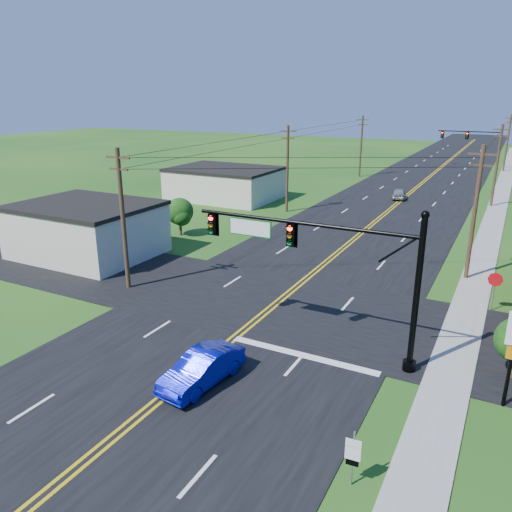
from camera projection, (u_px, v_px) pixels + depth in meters
The scene contains 19 objects.
ground at pixel (143, 410), 19.91m from camera, with size 260.00×260.00×0.00m, color #154714.
road_main at pixel (406, 195), 62.03m from camera, with size 16.00×220.00×0.04m, color black.
road_cross at pixel (273, 303), 30.02m from camera, with size 70.00×10.00×0.04m, color black.
sidewalk at pixel (493, 222), 48.97m from camera, with size 2.00×160.00×0.08m, color gray.
signal_mast_main at pixel (321, 258), 23.27m from camera, with size 11.30×0.60×7.48m.
signal_mast_far at pixel (472, 141), 83.94m from camera, with size 10.98×0.60×7.48m.
cream_bldg_near at pixel (87, 229), 38.57m from camera, with size 10.20×8.20×4.10m.
cream_bldg_far at pixel (225, 183), 59.73m from camera, with size 12.20×9.20×3.70m.
utility_pole_left_a at pixel (123, 217), 31.06m from camera, with size 1.80×0.28×9.00m.
utility_pole_left_b at pixel (287, 167), 52.12m from camera, with size 1.80×0.28×9.00m.
utility_pole_left_c at pixel (361, 145), 74.87m from camera, with size 1.80×0.28×9.00m.
utility_pole_right_a at pixel (475, 211), 32.66m from camera, with size 1.80×0.28×9.00m.
utility_pole_right_b at pixel (497, 164), 54.56m from camera, with size 1.80×0.28×9.00m.
utility_pole_right_c at pixel (507, 142), 79.84m from camera, with size 1.80×0.28×9.00m.
tree_left at pixel (180, 211), 43.95m from camera, with size 2.40×2.40×3.37m.
blue_car at pixel (202, 369), 21.51m from camera, with size 1.53×4.38×1.44m, color #070EAB.
distant_car at pixel (399, 194), 59.68m from camera, with size 1.52×3.77×1.28m, color #9E9EA3.
route_sign at pixel (353, 455), 15.75m from camera, with size 0.51×0.09×2.03m.
stop_sign at pixel (495, 283), 28.54m from camera, with size 0.84×0.12×2.36m.
Camera 1 is at (11.91, -12.98, 12.04)m, focal length 35.00 mm.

